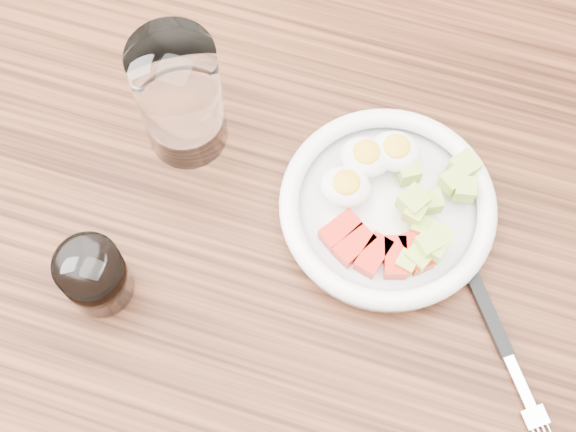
% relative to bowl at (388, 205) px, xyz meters
% --- Properties ---
extents(ground, '(4.00, 4.00, 0.00)m').
position_rel_bowl_xyz_m(ground, '(-0.08, -0.06, -0.79)').
color(ground, brown).
rests_on(ground, ground).
extents(dining_table, '(1.50, 0.90, 0.77)m').
position_rel_bowl_xyz_m(dining_table, '(-0.08, -0.06, -0.12)').
color(dining_table, brown).
rests_on(dining_table, ground).
extents(bowl, '(0.22, 0.22, 0.05)m').
position_rel_bowl_xyz_m(bowl, '(0.00, 0.00, 0.00)').
color(bowl, white).
rests_on(bowl, dining_table).
extents(fork, '(0.13, 0.17, 0.01)m').
position_rel_bowl_xyz_m(fork, '(0.14, -0.09, -0.02)').
color(fork, black).
rests_on(fork, dining_table).
extents(water_glass, '(0.08, 0.08, 0.15)m').
position_rel_bowl_xyz_m(water_glass, '(-0.22, 0.02, 0.06)').
color(water_glass, white).
rests_on(water_glass, dining_table).
extents(coffee_glass, '(0.06, 0.06, 0.07)m').
position_rel_bowl_xyz_m(coffee_glass, '(-0.25, -0.16, 0.02)').
color(coffee_glass, white).
rests_on(coffee_glass, dining_table).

